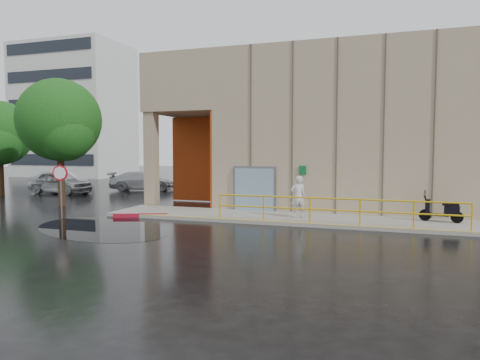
{
  "coord_description": "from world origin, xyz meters",
  "views": [
    {
      "loc": [
        5.88,
        -13.59,
        3.02
      ],
      "look_at": [
        0.44,
        3.0,
        1.8
      ],
      "focal_mm": 32.0,
      "sensor_mm": 36.0,
      "label": 1
    }
  ],
  "objects_px": {
    "person": "(298,197)",
    "car_c": "(143,181)",
    "car_a": "(60,182)",
    "tree_near": "(61,123)",
    "red_curb": "(140,216)",
    "car_b": "(60,181)",
    "scooter": "(442,204)",
    "stop_sign": "(60,179)"
  },
  "relations": [
    {
      "from": "person",
      "to": "car_c",
      "type": "xyz_separation_m",
      "value": [
        -13.64,
        10.12,
        -0.34
      ]
    },
    {
      "from": "car_a",
      "to": "tree_near",
      "type": "bearing_deg",
      "value": -132.26
    },
    {
      "from": "red_curb",
      "to": "car_b",
      "type": "height_order",
      "value": "car_b"
    },
    {
      "from": "scooter",
      "to": "tree_near",
      "type": "height_order",
      "value": "tree_near"
    },
    {
      "from": "scooter",
      "to": "stop_sign",
      "type": "distance_m",
      "value": 16.15
    },
    {
      "from": "stop_sign",
      "to": "car_b",
      "type": "relative_size",
      "value": 0.53
    },
    {
      "from": "tree_near",
      "to": "car_c",
      "type": "bearing_deg",
      "value": 93.79
    },
    {
      "from": "person",
      "to": "car_c",
      "type": "bearing_deg",
      "value": -64.22
    },
    {
      "from": "car_a",
      "to": "tree_near",
      "type": "xyz_separation_m",
      "value": [
        4.82,
        -5.31,
        3.67
      ]
    },
    {
      "from": "tree_near",
      "to": "stop_sign",
      "type": "bearing_deg",
      "value": -50.28
    },
    {
      "from": "car_b",
      "to": "car_c",
      "type": "distance_m",
      "value": 6.18
    },
    {
      "from": "car_b",
      "to": "car_c",
      "type": "relative_size",
      "value": 0.92
    },
    {
      "from": "car_c",
      "to": "car_b",
      "type": "bearing_deg",
      "value": 87.64
    },
    {
      "from": "car_b",
      "to": "car_a",
      "type": "bearing_deg",
      "value": -132.13
    },
    {
      "from": "car_a",
      "to": "tree_near",
      "type": "height_order",
      "value": "tree_near"
    },
    {
      "from": "stop_sign",
      "to": "car_a",
      "type": "distance_m",
      "value": 11.77
    },
    {
      "from": "scooter",
      "to": "car_c",
      "type": "bearing_deg",
      "value": 165.6
    },
    {
      "from": "red_curb",
      "to": "car_b",
      "type": "relative_size",
      "value": 0.54
    },
    {
      "from": "tree_near",
      "to": "scooter",
      "type": "bearing_deg",
      "value": -0.86
    },
    {
      "from": "person",
      "to": "stop_sign",
      "type": "height_order",
      "value": "stop_sign"
    },
    {
      "from": "person",
      "to": "car_c",
      "type": "relative_size",
      "value": 0.37
    },
    {
      "from": "stop_sign",
      "to": "tree_near",
      "type": "xyz_separation_m",
      "value": [
        -2.92,
        3.51,
        2.72
      ]
    },
    {
      "from": "red_curb",
      "to": "car_c",
      "type": "relative_size",
      "value": 0.49
    },
    {
      "from": "scooter",
      "to": "car_b",
      "type": "xyz_separation_m",
      "value": [
        -25.17,
        7.47,
        -0.14
      ]
    },
    {
      "from": "person",
      "to": "car_b",
      "type": "relative_size",
      "value": 0.4
    },
    {
      "from": "person",
      "to": "stop_sign",
      "type": "bearing_deg",
      "value": -13.32
    },
    {
      "from": "red_curb",
      "to": "tree_near",
      "type": "bearing_deg",
      "value": 160.05
    },
    {
      "from": "person",
      "to": "car_a",
      "type": "height_order",
      "value": "person"
    },
    {
      "from": "tree_near",
      "to": "red_curb",
      "type": "bearing_deg",
      "value": -19.95
    },
    {
      "from": "person",
      "to": "scooter",
      "type": "relative_size",
      "value": 1.07
    },
    {
      "from": "tree_near",
      "to": "car_a",
      "type": "bearing_deg",
      "value": 132.21
    },
    {
      "from": "stop_sign",
      "to": "car_a",
      "type": "height_order",
      "value": "stop_sign"
    },
    {
      "from": "scooter",
      "to": "car_a",
      "type": "bearing_deg",
      "value": 178.36
    },
    {
      "from": "stop_sign",
      "to": "red_curb",
      "type": "relative_size",
      "value": 0.99
    },
    {
      "from": "car_a",
      "to": "person",
      "type": "bearing_deg",
      "value": -103.72
    },
    {
      "from": "person",
      "to": "car_a",
      "type": "distance_m",
      "value": 18.91
    },
    {
      "from": "person",
      "to": "red_curb",
      "type": "relative_size",
      "value": 0.75
    },
    {
      "from": "scooter",
      "to": "stop_sign",
      "type": "relative_size",
      "value": 0.7
    },
    {
      "from": "car_a",
      "to": "tree_near",
      "type": "relative_size",
      "value": 0.68
    },
    {
      "from": "car_b",
      "to": "tree_near",
      "type": "bearing_deg",
      "value": -131.34
    },
    {
      "from": "red_curb",
      "to": "car_c",
      "type": "distance_m",
      "value": 13.29
    },
    {
      "from": "stop_sign",
      "to": "tree_near",
      "type": "height_order",
      "value": "tree_near"
    }
  ]
}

